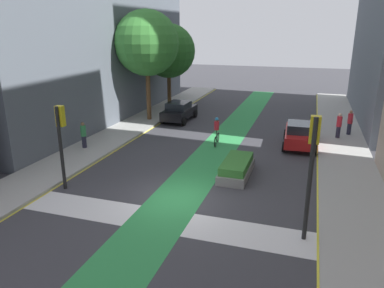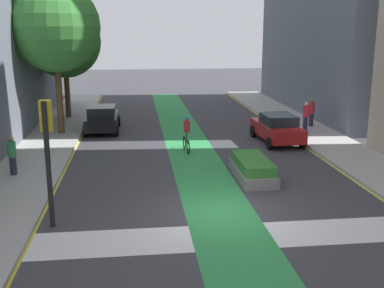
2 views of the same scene
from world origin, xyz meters
name	(u,v)px [view 2 (image 2 of 2)]	position (x,y,z in m)	size (l,w,h in m)	color
ground_plane	(221,211)	(0.00, 0.00, 0.00)	(120.00, 120.00, 0.00)	#38383D
bike_lane_paint	(220,211)	(-0.06, 0.00, 0.00)	(2.40, 60.00, 0.01)	#2D8C47
crosswalk_band	(233,236)	(0.00, -2.00, 0.00)	(12.00, 1.80, 0.01)	silver
curb_stripe_left	(40,219)	(-6.00, 0.00, 0.01)	(0.16, 60.00, 0.01)	yellow
traffic_signal_near_left	(47,139)	(-5.49, -0.47, 2.79)	(0.35, 0.52, 3.96)	black
car_red_right_far	(277,128)	(4.82, 9.58, 0.80)	(2.17, 4.27, 1.57)	#A51919
car_black_left_far	(102,118)	(-4.84, 13.64, 0.80)	(2.03, 4.20, 1.57)	black
cyclist_in_lane	(186,133)	(-0.31, 8.19, 0.97)	(0.32, 1.73, 1.86)	black
pedestrian_sidewalk_right_a	(306,116)	(7.25, 11.90, 1.02)	(0.34, 0.34, 1.70)	#262638
pedestrian_sidewalk_left_a	(12,155)	(-7.92, 4.71, 0.97)	(0.34, 0.34, 1.62)	#262638
pedestrian_sidewalk_right_b	(312,112)	(8.02, 12.98, 1.02)	(0.34, 0.34, 1.71)	#262638
street_tree_near	(55,27)	(-7.14, 12.79, 6.15)	(5.03, 5.03, 8.53)	brown
street_tree_far	(64,41)	(-7.45, 18.13, 5.25)	(4.87, 4.87, 7.55)	brown
median_planter	(252,169)	(1.94, 3.52, 0.40)	(1.38, 3.35, 0.85)	slate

